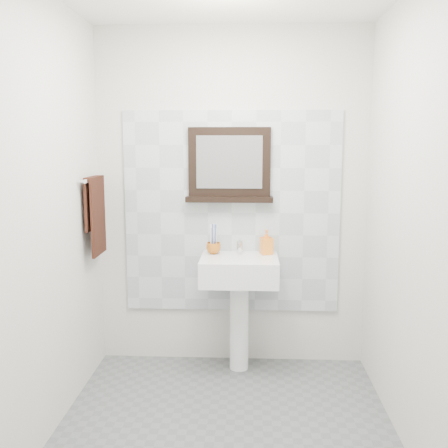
# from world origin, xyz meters

# --- Properties ---
(floor) EXTENTS (2.00, 2.20, 0.01)m
(floor) POSITION_xyz_m (0.00, 0.00, 0.00)
(floor) COLOR #5D6062
(floor) RESTS_ON ground
(back_wall) EXTENTS (2.00, 0.01, 2.50)m
(back_wall) POSITION_xyz_m (0.00, 1.10, 1.25)
(back_wall) COLOR silver
(back_wall) RESTS_ON ground
(front_wall) EXTENTS (2.00, 0.01, 2.50)m
(front_wall) POSITION_xyz_m (0.00, -1.10, 1.25)
(front_wall) COLOR silver
(front_wall) RESTS_ON ground
(left_wall) EXTENTS (0.01, 2.20, 2.50)m
(left_wall) POSITION_xyz_m (-1.00, 0.00, 1.25)
(left_wall) COLOR silver
(left_wall) RESTS_ON ground
(right_wall) EXTENTS (0.01, 2.20, 2.50)m
(right_wall) POSITION_xyz_m (1.00, 0.00, 1.25)
(right_wall) COLOR silver
(right_wall) RESTS_ON ground
(splashback) EXTENTS (1.60, 0.02, 1.50)m
(splashback) POSITION_xyz_m (0.00, 1.09, 1.15)
(splashback) COLOR silver
(splashback) RESTS_ON back_wall
(pedestal_sink) EXTENTS (0.55, 0.44, 0.96)m
(pedestal_sink) POSITION_xyz_m (0.06, 0.87, 0.68)
(pedestal_sink) COLOR white
(pedestal_sink) RESTS_ON ground
(toothbrush_cup) EXTENTS (0.12, 0.12, 0.08)m
(toothbrush_cup) POSITION_xyz_m (-0.13, 0.98, 0.90)
(toothbrush_cup) COLOR #B86015
(toothbrush_cup) RESTS_ON pedestal_sink
(toothbrushes) EXTENTS (0.05, 0.04, 0.21)m
(toothbrushes) POSITION_xyz_m (-0.13, 0.98, 0.98)
(toothbrushes) COLOR white
(toothbrushes) RESTS_ON toothbrush_cup
(soap_dispenser) EXTENTS (0.10, 0.10, 0.18)m
(soap_dispenser) POSITION_xyz_m (0.26, 0.98, 0.95)
(soap_dispenser) COLOR #FB5C1D
(soap_dispenser) RESTS_ON pedestal_sink
(framed_mirror) EXTENTS (0.64, 0.11, 0.54)m
(framed_mirror) POSITION_xyz_m (-0.02, 1.06, 1.49)
(framed_mirror) COLOR black
(framed_mirror) RESTS_ON back_wall
(towel_bar) EXTENTS (0.07, 0.40, 0.03)m
(towel_bar) POSITION_xyz_m (-0.95, 0.79, 1.42)
(towel_bar) COLOR silver
(towel_bar) RESTS_ON left_wall
(hand_towel) EXTENTS (0.06, 0.30, 0.55)m
(hand_towel) POSITION_xyz_m (-0.94, 0.79, 1.21)
(hand_towel) COLOR black
(hand_towel) RESTS_ON towel_bar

